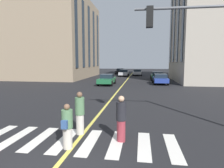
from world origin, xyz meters
The scene contains 14 objects.
lane_centre_line centered at (20.00, 0.00, 0.00)m, with size 80.00×0.16×0.01m.
crosswalk_marking centered at (2.74, 0.00, 0.01)m, with size 2.40×7.45×0.01m.
car_black_far centered at (43.16, 2.81, 0.70)m, with size 4.40×1.95×1.37m.
car_silver_parked_a centered at (36.13, 1.26, 0.70)m, with size 4.40×1.95×1.37m.
car_green_near centered at (20.74, 2.08, 0.70)m, with size 4.40×1.95×1.37m.
car_green_mid centered at (28.06, -4.90, 0.70)m, with size 4.40×1.95×1.37m.
car_blue_oncoming centered at (22.59, -4.90, 0.70)m, with size 4.40×1.95×1.37m.
car_silver_trailing centered at (38.87, -1.48, 0.70)m, with size 4.40×1.95×1.37m.
pedestrian_near centered at (3.45, 0.11, 0.89)m, with size 0.38×0.38×1.77m.
pedestrian_companion centered at (2.98, -1.64, 0.87)m, with size 0.38×0.38×1.74m.
pedestrian_far centered at (2.10, 0.12, 0.78)m, with size 0.50×0.38×1.56m.
traffic_light_mast centered at (5.02, -4.87, 3.92)m, with size 0.36×4.59×5.50m.
building_left_near centered at (31.83, 13.93, 7.30)m, with size 17.96×12.97×14.60m.
building_right_near centered at (27.25, -14.09, 10.62)m, with size 13.54×13.30×21.24m.
Camera 1 is at (-3.97, -2.35, 2.98)m, focal length 30.90 mm.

